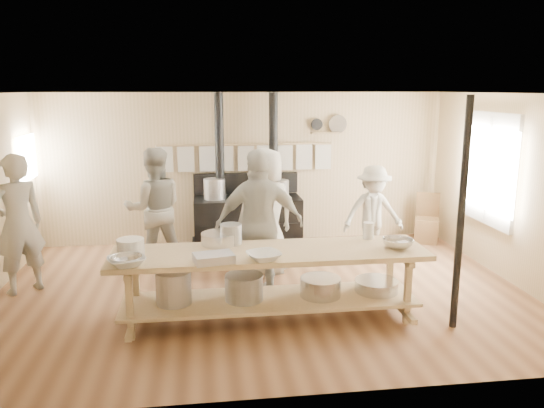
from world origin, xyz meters
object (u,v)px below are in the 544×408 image
object	(u,v)px
stove	(247,217)
chair	(426,228)
cook_far_left	(18,224)
roasting_pan	(214,258)
prep_table	(269,278)
cook_center	(266,212)
cook_by_window	(373,213)
cook_right	(259,225)
cook_left	(155,209)

from	to	relation	value
stove	chair	size ratio (longest dim) A/B	3.03
cook_far_left	roasting_pan	world-z (taller)	cook_far_left
prep_table	cook_center	xyz separation A→B (m)	(0.15, 1.57, 0.40)
cook_far_left	cook_by_window	distance (m)	5.10
cook_center	stove	bearing A→B (deg)	-105.90
prep_table	cook_center	size ratio (longest dim) A/B	1.95
stove	cook_center	bearing A→B (deg)	-84.21
chair	cook_right	bearing A→B (deg)	-122.23
prep_table	cook_by_window	distance (m)	2.80
cook_by_window	cook_left	bearing A→B (deg)	177.10
cook_far_left	cook_center	distance (m)	3.30
prep_table	cook_far_left	xyz separation A→B (m)	(-3.14, 1.32, 0.41)
cook_by_window	chair	xyz separation A→B (m)	(1.26, 0.82, -0.50)
cook_far_left	cook_center	size ratio (longest dim) A/B	1.00
chair	cook_center	bearing A→B (deg)	-132.96
prep_table	cook_right	distance (m)	0.84
prep_table	cook_left	world-z (taller)	cook_left
cook_left	cook_by_window	xyz separation A→B (m)	(3.36, -0.05, -0.16)
cook_right	cook_by_window	size ratio (longest dim) A/B	1.29
cook_left	cook_right	xyz separation A→B (m)	(1.42, -1.38, 0.05)
cook_far_left	chair	bearing A→B (deg)	155.11
roasting_pan	prep_table	bearing A→B (deg)	27.41
prep_table	cook_center	distance (m)	1.63
chair	roasting_pan	distance (m)	5.01
cook_center	roasting_pan	xyz separation A→B (m)	(-0.79, -1.90, -0.03)
prep_table	chair	bearing A→B (deg)	42.13
cook_right	chair	xyz separation A→B (m)	(3.20, 2.15, -0.71)
cook_far_left	stove	bearing A→B (deg)	169.74
chair	prep_table	bearing A→B (deg)	-113.99
cook_right	roasting_pan	world-z (taller)	cook_right
cook_left	chair	xyz separation A→B (m)	(4.62, 0.77, -0.66)
cook_right	roasting_pan	distance (m)	1.21
cook_left	chair	world-z (taller)	cook_left
cook_far_left	cook_left	world-z (taller)	cook_far_left
prep_table	roasting_pan	world-z (taller)	roasting_pan
cook_far_left	cook_by_window	size ratio (longest dim) A/B	1.24
prep_table	cook_far_left	bearing A→B (deg)	157.24
roasting_pan	cook_left	bearing A→B (deg)	108.66
stove	cook_far_left	size ratio (longest dim) A/B	1.40
cook_left	prep_table	bearing A→B (deg)	116.50
stove	cook_left	xyz separation A→B (m)	(-1.46, -0.92, 0.39)
cook_right	chair	world-z (taller)	cook_right
chair	cook_by_window	bearing A→B (deg)	-123.11
cook_by_window	stove	bearing A→B (deg)	150.83
cook_right	roasting_pan	xyz separation A→B (m)	(-0.60, -1.04, -0.07)
cook_left	cook_right	world-z (taller)	cook_right
cook_left	cook_by_window	world-z (taller)	cook_left
stove	cook_center	size ratio (longest dim) A/B	1.41
cook_left	cook_center	distance (m)	1.69
cook_far_left	cook_left	distance (m)	1.86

